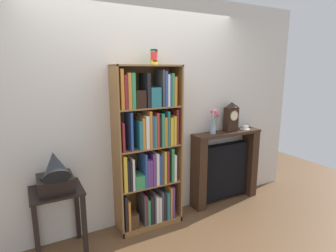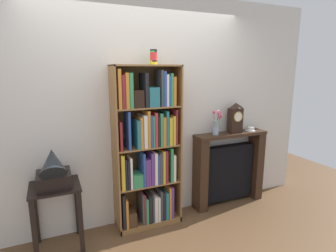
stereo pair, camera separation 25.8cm
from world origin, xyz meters
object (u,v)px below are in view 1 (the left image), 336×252
at_px(bookshelf, 149,153).
at_px(mantel_clock, 231,117).
at_px(cup_stack, 154,57).
at_px(gramophone, 55,173).
at_px(fireplace_mantel, 225,167).
at_px(flower_vase, 214,123).
at_px(teacup_with_saucer, 245,128).
at_px(side_table_left, 58,208).

relative_size(bookshelf, mantel_clock, 4.71).
bearing_deg(cup_stack, gramophone, -173.17).
xyz_separation_m(bookshelf, mantel_clock, (1.24, 0.04, 0.31)).
height_order(fireplace_mantel, flower_vase, flower_vase).
height_order(cup_stack, teacup_with_saucer, cup_stack).
height_order(mantel_clock, flower_vase, mantel_clock).
height_order(side_table_left, mantel_clock, mantel_clock).
relative_size(bookshelf, side_table_left, 2.71).
bearing_deg(teacup_with_saucer, side_table_left, -177.76).
height_order(gramophone, flower_vase, flower_vase).
height_order(gramophone, teacup_with_saucer, gramophone).
xyz_separation_m(bookshelf, side_table_left, (-1.02, -0.06, -0.39)).
xyz_separation_m(side_table_left, mantel_clock, (2.26, 0.10, 0.70)).
xyz_separation_m(cup_stack, mantel_clock, (1.15, 0.02, -0.76)).
bearing_deg(teacup_with_saucer, fireplace_mantel, 176.53).
relative_size(bookshelf, teacup_with_saucer, 13.22).
relative_size(side_table_left, mantel_clock, 1.74).
bearing_deg(side_table_left, flower_vase, 2.69).
relative_size(cup_stack, side_table_left, 0.23).
distance_m(side_table_left, fireplace_mantel, 2.20).
height_order(bookshelf, flower_vase, bookshelf).
bearing_deg(mantel_clock, bookshelf, -178.30).
height_order(bookshelf, teacup_with_saucer, bookshelf).
bearing_deg(cup_stack, teacup_with_saucer, 0.91).
distance_m(fireplace_mantel, mantel_clock, 0.71).
relative_size(bookshelf, cup_stack, 11.56).
relative_size(mantel_clock, flower_vase, 1.23).
xyz_separation_m(fireplace_mantel, flower_vase, (-0.24, -0.03, 0.65)).
relative_size(fireplace_mantel, flower_vase, 3.17).
distance_m(fireplace_mantel, flower_vase, 0.69).
bearing_deg(flower_vase, side_table_left, -177.31).
distance_m(gramophone, fireplace_mantel, 2.24).
bearing_deg(fireplace_mantel, side_table_left, -176.93).
height_order(side_table_left, flower_vase, flower_vase).
distance_m(mantel_clock, flower_vase, 0.30).
xyz_separation_m(flower_vase, teacup_with_saucer, (0.56, 0.01, -0.12)).
xyz_separation_m(side_table_left, teacup_with_saucer, (2.52, 0.10, 0.53)).
height_order(mantel_clock, teacup_with_saucer, mantel_clock).
xyz_separation_m(gramophone, flower_vase, (1.96, 0.15, 0.26)).
relative_size(gramophone, teacup_with_saucer, 3.31).
xyz_separation_m(side_table_left, fireplace_mantel, (2.20, 0.12, -0.01)).
bearing_deg(gramophone, mantel_clock, 3.86).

